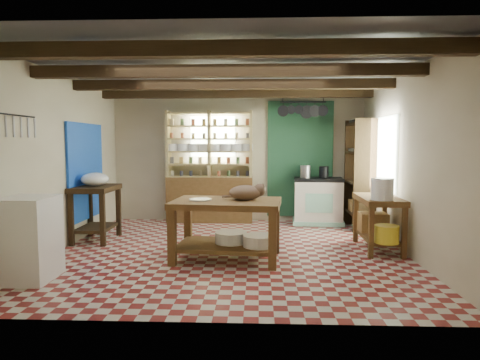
{
  "coord_description": "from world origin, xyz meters",
  "views": [
    {
      "loc": [
        0.4,
        -6.12,
        1.58
      ],
      "look_at": [
        0.14,
        0.3,
        1.02
      ],
      "focal_mm": 32.0,
      "sensor_mm": 36.0,
      "label": 1
    }
  ],
  "objects_px": {
    "stove": "(318,201)",
    "prep_table": "(96,213)",
    "right_counter": "(378,223)",
    "cat": "(246,193)",
    "work_table": "(227,230)",
    "white_cabinet": "(29,238)"
  },
  "relations": [
    {
      "from": "stove",
      "to": "prep_table",
      "type": "relative_size",
      "value": 1.04
    },
    {
      "from": "stove",
      "to": "right_counter",
      "type": "height_order",
      "value": "stove"
    },
    {
      "from": "stove",
      "to": "cat",
      "type": "bearing_deg",
      "value": -112.97
    },
    {
      "from": "work_table",
      "to": "right_counter",
      "type": "height_order",
      "value": "work_table"
    },
    {
      "from": "right_counter",
      "to": "cat",
      "type": "distance_m",
      "value": 2.09
    },
    {
      "from": "work_table",
      "to": "cat",
      "type": "relative_size",
      "value": 3.21
    },
    {
      "from": "cat",
      "to": "right_counter",
      "type": "bearing_deg",
      "value": 12.18
    },
    {
      "from": "work_table",
      "to": "white_cabinet",
      "type": "height_order",
      "value": "white_cabinet"
    },
    {
      "from": "right_counter",
      "to": "stove",
      "type": "bearing_deg",
      "value": 108.03
    },
    {
      "from": "white_cabinet",
      "to": "cat",
      "type": "height_order",
      "value": "cat"
    },
    {
      "from": "prep_table",
      "to": "white_cabinet",
      "type": "bearing_deg",
      "value": -91.0
    },
    {
      "from": "work_table",
      "to": "cat",
      "type": "height_order",
      "value": "cat"
    },
    {
      "from": "prep_table",
      "to": "cat",
      "type": "distance_m",
      "value": 2.68
    },
    {
      "from": "work_table",
      "to": "stove",
      "type": "relative_size",
      "value": 1.55
    },
    {
      "from": "prep_table",
      "to": "white_cabinet",
      "type": "height_order",
      "value": "white_cabinet"
    },
    {
      "from": "stove",
      "to": "white_cabinet",
      "type": "distance_m",
      "value": 5.19
    },
    {
      "from": "right_counter",
      "to": "cat",
      "type": "relative_size",
      "value": 2.48
    },
    {
      "from": "prep_table",
      "to": "cat",
      "type": "relative_size",
      "value": 2.0
    },
    {
      "from": "work_table",
      "to": "white_cabinet",
      "type": "distance_m",
      "value": 2.41
    },
    {
      "from": "right_counter",
      "to": "cat",
      "type": "xyz_separation_m",
      "value": [
        -1.94,
        -0.59,
        0.51
      ]
    },
    {
      "from": "right_counter",
      "to": "work_table",
      "type": "bearing_deg",
      "value": -163.35
    },
    {
      "from": "white_cabinet",
      "to": "right_counter",
      "type": "relative_size",
      "value": 0.87
    }
  ]
}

